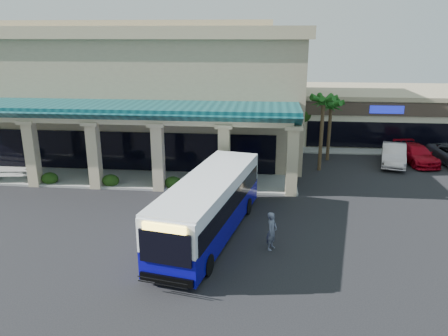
% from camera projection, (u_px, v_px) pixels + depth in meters
% --- Properties ---
extents(ground, '(110.00, 110.00, 0.00)m').
position_uv_depth(ground, '(189.00, 222.00, 25.06)').
color(ground, black).
extents(main_building, '(30.80, 14.80, 11.35)m').
position_uv_depth(main_building, '(132.00, 88.00, 39.37)').
color(main_building, tan).
rests_on(main_building, ground).
extents(arcade, '(30.00, 6.20, 5.70)m').
position_uv_depth(arcade, '(96.00, 143.00, 31.45)').
color(arcade, '#0A3B41').
rests_on(arcade, ground).
extents(strip_mall, '(22.50, 12.50, 4.90)m').
position_uv_depth(strip_mall, '(400.00, 113.00, 45.39)').
color(strip_mall, beige).
rests_on(strip_mall, ground).
extents(palm_0, '(2.40, 2.40, 6.60)m').
position_uv_depth(palm_0, '(322.00, 129.00, 33.71)').
color(palm_0, '#175015').
rests_on(palm_0, ground).
extents(palm_1, '(2.40, 2.40, 5.80)m').
position_uv_depth(palm_1, '(330.00, 127.00, 36.58)').
color(palm_1, '#175015').
rests_on(palm_1, ground).
extents(broadleaf_tree, '(2.60, 2.60, 4.81)m').
position_uv_depth(broadleaf_tree, '(301.00, 121.00, 41.68)').
color(broadleaf_tree, black).
rests_on(broadleaf_tree, ground).
extents(transit_bus, '(4.94, 11.94, 3.25)m').
position_uv_depth(transit_bus, '(209.00, 207.00, 22.97)').
color(transit_bus, '#09078A').
rests_on(transit_bus, ground).
extents(pedestrian, '(0.72, 0.85, 1.97)m').
position_uv_depth(pedestrian, '(272.00, 231.00, 21.70)').
color(pedestrian, slate).
rests_on(pedestrian, ground).
extents(car_white, '(2.98, 5.49, 1.72)m').
position_uv_depth(car_white, '(394.00, 155.00, 35.83)').
color(car_white, silver).
rests_on(car_white, ground).
extents(car_red, '(3.01, 5.55, 1.53)m').
position_uv_depth(car_red, '(416.00, 154.00, 36.31)').
color(car_red, '#9F0514').
rests_on(car_red, ground).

